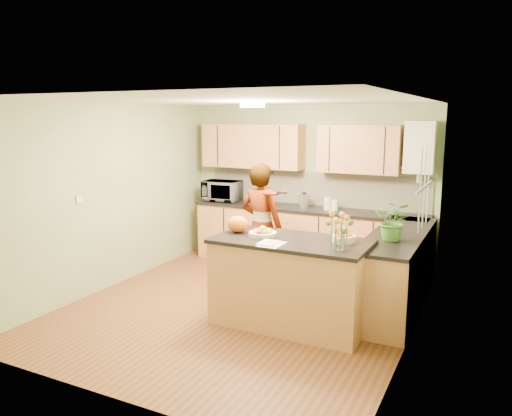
% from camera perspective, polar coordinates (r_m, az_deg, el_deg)
% --- Properties ---
extents(floor, '(4.50, 4.50, 0.00)m').
position_cam_1_polar(floor, '(6.27, -1.64, -11.30)').
color(floor, brown).
rests_on(floor, ground).
extents(ceiling, '(4.00, 4.50, 0.02)m').
position_cam_1_polar(ceiling, '(5.83, -1.77, 12.19)').
color(ceiling, silver).
rests_on(ceiling, wall_back).
extents(wall_back, '(4.00, 0.02, 2.50)m').
position_cam_1_polar(wall_back, '(7.95, 5.95, 2.64)').
color(wall_back, gray).
rests_on(wall_back, floor).
extents(wall_front, '(4.00, 0.02, 2.50)m').
position_cam_1_polar(wall_front, '(4.13, -16.63, -5.06)').
color(wall_front, gray).
rests_on(wall_front, floor).
extents(wall_left, '(0.02, 4.50, 2.50)m').
position_cam_1_polar(wall_left, '(7.07, -16.15, 1.31)').
color(wall_left, gray).
rests_on(wall_left, floor).
extents(wall_right, '(0.02, 4.50, 2.50)m').
position_cam_1_polar(wall_right, '(5.30, 17.75, -1.73)').
color(wall_right, gray).
rests_on(wall_right, floor).
extents(back_counter, '(3.64, 0.62, 0.94)m').
position_cam_1_polar(back_counter, '(7.79, 5.76, -3.37)').
color(back_counter, '#C27F4D').
rests_on(back_counter, floor).
extents(right_counter, '(0.62, 2.24, 0.94)m').
position_cam_1_polar(right_counter, '(6.35, 15.87, -6.91)').
color(right_counter, '#C27F4D').
rests_on(right_counter, floor).
extents(splashback, '(3.60, 0.02, 0.52)m').
position_cam_1_polar(splashback, '(7.91, 6.59, 2.22)').
color(splashback, silver).
rests_on(splashback, back_counter).
extents(upper_cabinets, '(3.20, 0.34, 0.70)m').
position_cam_1_polar(upper_cabinets, '(7.80, 4.38, 6.94)').
color(upper_cabinets, '#C27F4D').
rests_on(upper_cabinets, wall_back).
extents(boiler, '(0.40, 0.30, 0.86)m').
position_cam_1_polar(boiler, '(7.31, 18.25, 6.59)').
color(boiler, white).
rests_on(boiler, wall_back).
extents(window_right, '(0.01, 1.30, 1.05)m').
position_cam_1_polar(window_right, '(5.84, 18.76, 2.29)').
color(window_right, white).
rests_on(window_right, wall_right).
extents(light_switch, '(0.02, 0.09, 0.09)m').
position_cam_1_polar(light_switch, '(6.63, -19.56, 0.97)').
color(light_switch, white).
rests_on(light_switch, wall_left).
extents(ceiling_lamp, '(0.30, 0.30, 0.07)m').
position_cam_1_polar(ceiling_lamp, '(6.09, -0.41, 11.75)').
color(ceiling_lamp, '#FFEABF').
rests_on(ceiling_lamp, ceiling).
extents(peninsula_island, '(1.72, 0.88, 0.99)m').
position_cam_1_polar(peninsula_island, '(5.66, 4.00, -8.43)').
color(peninsula_island, '#C27F4D').
rests_on(peninsula_island, floor).
extents(fruit_dish, '(0.32, 0.32, 0.11)m').
position_cam_1_polar(fruit_dish, '(5.64, 0.78, -2.77)').
color(fruit_dish, beige).
rests_on(fruit_dish, peninsula_island).
extents(orange_bowl, '(0.25, 0.25, 0.15)m').
position_cam_1_polar(orange_bowl, '(5.46, 10.03, -3.19)').
color(orange_bowl, beige).
rests_on(orange_bowl, peninsula_island).
extents(flower_vase, '(0.25, 0.25, 0.46)m').
position_cam_1_polar(flower_vase, '(5.09, 9.60, -1.38)').
color(flower_vase, silver).
rests_on(flower_vase, peninsula_island).
extents(orange_bag, '(0.26, 0.22, 0.19)m').
position_cam_1_polar(orange_bag, '(5.83, -2.11, -1.84)').
color(orange_bag, orange).
rests_on(orange_bag, peninsula_island).
extents(papers, '(0.23, 0.31, 0.01)m').
position_cam_1_polar(papers, '(5.29, 1.82, -4.13)').
color(papers, silver).
rests_on(papers, peninsula_island).
extents(violinist, '(0.68, 0.50, 1.72)m').
position_cam_1_polar(violinist, '(6.67, 0.63, -2.21)').
color(violinist, tan).
rests_on(violinist, floor).
extents(violin, '(0.59, 0.52, 0.15)m').
position_cam_1_polar(violin, '(6.29, 1.41, 1.82)').
color(violin, '#4F1304').
rests_on(violin, violinist).
extents(microwave, '(0.63, 0.46, 0.33)m').
position_cam_1_polar(microwave, '(8.29, -3.91, 1.98)').
color(microwave, white).
rests_on(microwave, back_counter).
extents(blue_box, '(0.31, 0.25, 0.22)m').
position_cam_1_polar(blue_box, '(7.94, 0.60, 1.22)').
color(blue_box, '#203A95').
rests_on(blue_box, back_counter).
extents(kettle, '(0.15, 0.15, 0.28)m').
position_cam_1_polar(kettle, '(7.71, 5.50, 0.92)').
color(kettle, silver).
rests_on(kettle, back_counter).
extents(jar_cream, '(0.12, 0.12, 0.19)m').
position_cam_1_polar(jar_cream, '(7.56, 8.23, 0.52)').
color(jar_cream, beige).
rests_on(jar_cream, back_counter).
extents(jar_white, '(0.13, 0.13, 0.16)m').
position_cam_1_polar(jar_white, '(7.50, 9.03, 0.30)').
color(jar_white, white).
rests_on(jar_white, back_counter).
extents(potted_plant, '(0.42, 0.37, 0.45)m').
position_cam_1_polar(potted_plant, '(5.80, 15.47, -1.45)').
color(potted_plant, '#417D29').
rests_on(potted_plant, right_counter).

